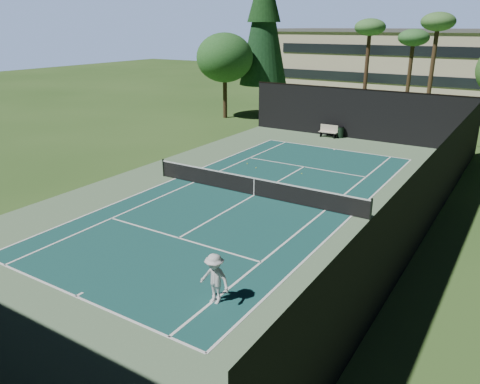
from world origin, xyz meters
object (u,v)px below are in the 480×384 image
(trash_bin, at_px, (340,132))
(tennis_ball_c, at_px, (302,174))
(tennis_net, at_px, (254,186))
(park_bench, at_px, (329,131))
(player, at_px, (215,279))
(tennis_ball_b, at_px, (256,168))
(tennis_ball_d, at_px, (247,164))

(trash_bin, bearing_deg, tennis_ball_c, -81.53)
(tennis_net, relative_size, trash_bin, 13.65)
(park_bench, height_order, trash_bin, park_bench)
(tennis_net, distance_m, player, 10.49)
(tennis_ball_b, distance_m, tennis_ball_d, 1.09)
(player, height_order, tennis_ball_c, player)
(tennis_net, bearing_deg, park_bench, 97.29)
(tennis_ball_b, height_order, tennis_ball_c, tennis_ball_b)
(player, bearing_deg, park_bench, 106.65)
(tennis_ball_d, xyz_separation_m, trash_bin, (2.38, 10.68, 0.44))
(tennis_net, height_order, tennis_ball_c, tennis_net)
(tennis_ball_d, relative_size, trash_bin, 0.08)
(tennis_net, xyz_separation_m, park_bench, (-1.96, 15.31, -0.01))
(tennis_net, xyz_separation_m, tennis_ball_c, (0.52, 4.93, -0.53))
(player, distance_m, tennis_ball_c, 15.02)
(tennis_ball_c, relative_size, tennis_ball_d, 0.87)
(tennis_ball_d, height_order, park_bench, park_bench)
(park_bench, bearing_deg, trash_bin, 21.40)
(tennis_ball_c, bearing_deg, park_bench, 103.44)
(tennis_ball_c, bearing_deg, tennis_net, -96.05)
(tennis_ball_b, xyz_separation_m, tennis_ball_d, (-0.97, 0.51, -0.00))
(tennis_ball_d, xyz_separation_m, park_bench, (1.50, 10.33, 0.51))
(tennis_net, bearing_deg, tennis_ball_b, 119.11)
(tennis_ball_d, height_order, trash_bin, trash_bin)
(tennis_ball_b, distance_m, tennis_ball_c, 3.05)
(tennis_ball_d, bearing_deg, tennis_net, -55.24)
(player, xyz_separation_m, trash_bin, (-5.27, 25.27, -0.41))
(player, xyz_separation_m, park_bench, (-6.15, 24.92, -0.34))
(trash_bin, bearing_deg, tennis_ball_d, -102.58)
(tennis_ball_c, height_order, park_bench, park_bench)
(tennis_net, distance_m, park_bench, 15.44)
(tennis_net, height_order, player, player)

